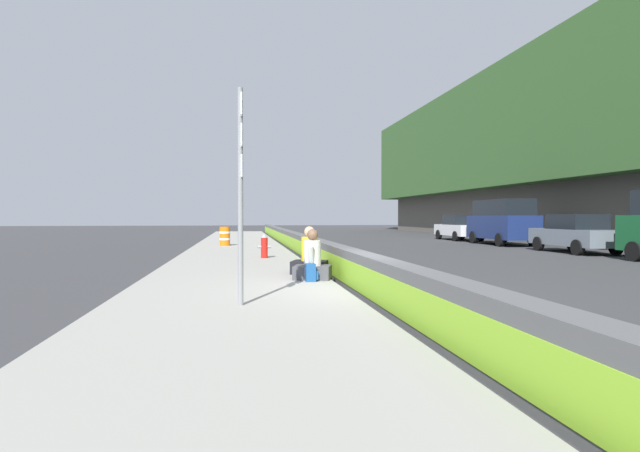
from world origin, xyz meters
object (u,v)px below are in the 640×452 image
Objects in this scene: fire_hydrant at (264,245)px; backpack at (311,273)px; seated_person_foreground at (312,263)px; seated_person_middle at (309,259)px; parked_car_midline at (459,227)px; parked_car_third at (575,233)px; route_sign_post at (241,179)px; parked_car_fourth at (502,221)px; construction_barrel at (225,236)px.

fire_hydrant reaches higher than backpack.
seated_person_foreground is (-6.15, -0.83, -0.08)m from fire_hydrant.
seated_person_middle is 23.10m from parked_car_midline.
backpack is at bearing 173.22° from seated_person_middle.
parked_car_midline is at bearing 0.03° from parked_car_third.
route_sign_post is 18.81m from parked_car_third.
parked_car_fourth is at bearing -179.93° from parked_car_midline.
seated_person_foreground is 19.66m from parked_car_fourth.
construction_barrel is (7.83, 1.61, 0.03)m from fire_hydrant.
parked_car_third is at bearing -180.00° from parked_car_fourth.
route_sign_post is 4.05m from seated_person_foreground.
seated_person_middle is 13.08m from construction_barrel.
seated_person_foreground is 0.45m from backpack.
route_sign_post reaches higher than construction_barrel.
route_sign_post is 9.59m from fire_hydrant.
seated_person_foreground is at bearing -27.11° from route_sign_post.
parked_car_midline is (19.16, -12.90, 0.34)m from seated_person_middle.
construction_barrel is at bearing 92.79° from parked_car_fourth.
fire_hydrant is at bearing 10.41° from seated_person_middle.
seated_person_foreground is 0.26× the size of parked_car_third.
route_sign_post is at bearing 158.25° from seated_person_middle.
construction_barrel is 0.18× the size of parked_car_fourth.
parked_car_fourth is (15.14, -13.10, 1.02)m from backpack.
fire_hydrant is 0.75× the size of seated_person_foreground.
parked_car_third and parked_car_midline have the same top height.
route_sign_post is at bearing -177.44° from construction_barrel.
parked_car_fourth is at bearing -43.53° from seated_person_middle.
parked_car_third is (7.29, -12.91, 0.34)m from seated_person_middle.
seated_person_middle is at bearing -21.75° from route_sign_post.
route_sign_post is 17.33m from construction_barrel.
parked_car_third is 11.87m from parked_car_midline.
parked_car_third is 0.88× the size of parked_car_fourth.
construction_barrel is (13.98, 2.44, 0.11)m from seated_person_foreground.
backpack is at bearing 124.03° from parked_car_third.
parked_car_midline reaches higher than seated_person_middle.
seated_person_foreground is at bearing 122.98° from parked_car_third.
route_sign_post is at bearing 152.89° from seated_person_foreground.
fire_hydrant is at bearing -5.08° from route_sign_post.
route_sign_post is 3.06× the size of seated_person_foreground.
parked_car_midline is at bearing 0.07° from parked_car_fourth.
route_sign_post is 0.79× the size of parked_car_third.
route_sign_post is 23.23m from parked_car_fourth.
seated_person_foreground is 24.10m from parked_car_midline.
seated_person_middle is 1.28× the size of construction_barrel.
backpack is (-1.55, 0.18, -0.19)m from seated_person_middle.
seated_person_foreground is at bearing 175.68° from seated_person_middle.
parked_car_third is at bearing -179.97° from parked_car_midline.
parked_car_third is at bearing -60.53° from seated_person_middle.
route_sign_post reaches higher than seated_person_middle.
parked_car_midline is at bearing -67.71° from construction_barrel.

